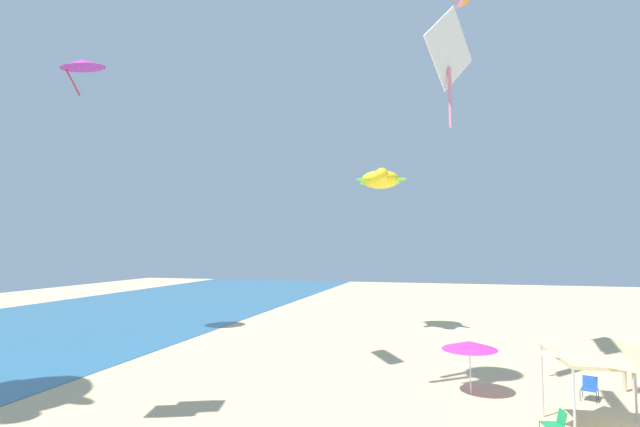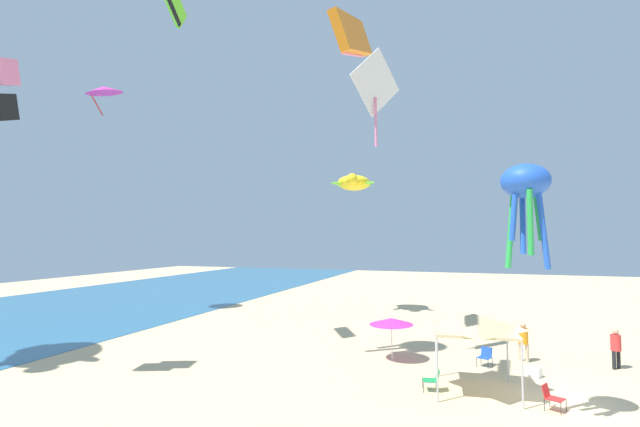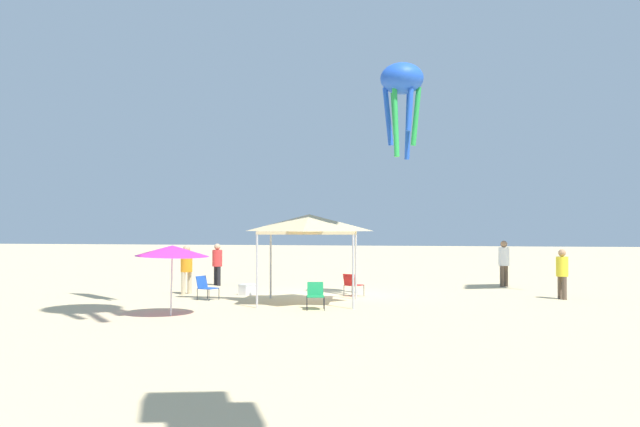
# 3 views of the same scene
# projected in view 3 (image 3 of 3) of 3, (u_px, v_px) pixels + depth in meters

# --- Properties ---
(ground) EXTENTS (120.00, 120.00, 0.10)m
(ground) POSITION_uv_depth(u_px,v_px,m) (330.00, 297.00, 25.63)
(ground) COLOR #D6BC8C
(canopy_tent) EXTENTS (3.30, 3.15, 2.93)m
(canopy_tent) POSITION_uv_depth(u_px,v_px,m) (309.00, 225.00, 23.04)
(canopy_tent) COLOR #B7B7BC
(canopy_tent) RESTS_ON ground
(beach_umbrella) EXTENTS (2.10, 2.10, 2.04)m
(beach_umbrella) POSITION_uv_depth(u_px,v_px,m) (172.00, 251.00, 19.89)
(beach_umbrella) COLOR silver
(beach_umbrella) RESTS_ON ground
(folding_chair_near_cooler) EXTENTS (0.64, 0.72, 0.82)m
(folding_chair_near_cooler) POSITION_uv_depth(u_px,v_px,m) (315.00, 294.00, 21.43)
(folding_chair_near_cooler) COLOR black
(folding_chair_near_cooler) RESTS_ON ground
(folding_chair_left_of_tent) EXTENTS (0.77, 0.71, 0.82)m
(folding_chair_left_of_tent) POSITION_uv_depth(u_px,v_px,m) (206.00, 286.00, 24.10)
(folding_chair_left_of_tent) COLOR black
(folding_chair_left_of_tent) RESTS_ON ground
(folding_chair_right_of_tent) EXTENTS (0.74, 0.79, 0.82)m
(folding_chair_right_of_tent) POSITION_uv_depth(u_px,v_px,m) (352.00, 283.00, 25.23)
(folding_chair_right_of_tent) COLOR black
(folding_chair_right_of_tent) RESTS_ON ground
(cooler_box) EXTENTS (0.66, 0.74, 0.40)m
(cooler_box) POSITION_uv_depth(u_px,v_px,m) (248.00, 289.00, 25.77)
(cooler_box) COLOR white
(cooler_box) RESTS_ON ground
(person_by_tent) EXTENTS (0.46, 0.46, 1.92)m
(person_by_tent) POSITION_uv_depth(u_px,v_px,m) (504.00, 260.00, 29.22)
(person_by_tent) COLOR brown
(person_by_tent) RESTS_ON ground
(person_beachcomber) EXTENTS (0.41, 0.44, 1.73)m
(person_beachcomber) POSITION_uv_depth(u_px,v_px,m) (562.00, 270.00, 24.29)
(person_beachcomber) COLOR brown
(person_beachcomber) RESTS_ON ground
(person_far_stroller) EXTENTS (0.42, 0.42, 1.77)m
(person_far_stroller) POSITION_uv_depth(u_px,v_px,m) (217.00, 261.00, 29.78)
(person_far_stroller) COLOR black
(person_far_stroller) RESTS_ON ground
(person_kite_handler) EXTENTS (0.43, 0.46, 1.82)m
(person_kite_handler) POSITION_uv_depth(u_px,v_px,m) (187.00, 265.00, 26.04)
(person_kite_handler) COLOR #C6B28C
(person_kite_handler) RESTS_ON ground
(kite_octopus_blue) EXTENTS (1.49, 1.49, 3.31)m
(kite_octopus_blue) POSITION_uv_depth(u_px,v_px,m) (402.00, 84.00, 24.21)
(kite_octopus_blue) COLOR blue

